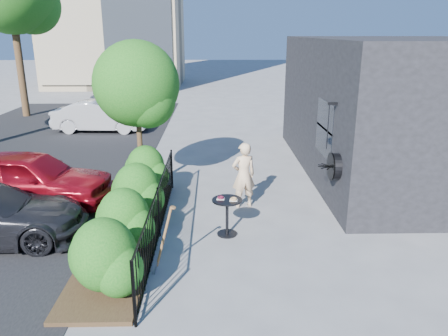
{
  "coord_description": "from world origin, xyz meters",
  "views": [
    {
      "loc": [
        -0.31,
        -8.49,
        4.18
      ],
      "look_at": [
        -0.1,
        1.0,
        1.2
      ],
      "focal_mm": 35.0,
      "sensor_mm": 36.0,
      "label": 1
    }
  ],
  "objects_px": {
    "patio_tree": "(139,89)",
    "woman": "(244,175)",
    "cafe_table": "(227,210)",
    "shovel": "(162,243)",
    "car_red": "(29,178)",
    "car_silver": "(101,116)"
  },
  "relations": [
    {
      "from": "cafe_table",
      "to": "woman",
      "type": "bearing_deg",
      "value": 74.1
    },
    {
      "from": "woman",
      "to": "car_red",
      "type": "xyz_separation_m",
      "value": [
        -5.31,
        0.22,
        -0.12
      ]
    },
    {
      "from": "patio_tree",
      "to": "car_red",
      "type": "distance_m",
      "value": 3.51
    },
    {
      "from": "shovel",
      "to": "car_red",
      "type": "bearing_deg",
      "value": 137.87
    },
    {
      "from": "car_red",
      "to": "car_silver",
      "type": "relative_size",
      "value": 1.02
    },
    {
      "from": "shovel",
      "to": "car_silver",
      "type": "distance_m",
      "value": 12.43
    },
    {
      "from": "woman",
      "to": "car_red",
      "type": "relative_size",
      "value": 0.4
    },
    {
      "from": "shovel",
      "to": "woman",
      "type": "bearing_deg",
      "value": 62.02
    },
    {
      "from": "shovel",
      "to": "car_silver",
      "type": "height_order",
      "value": "car_silver"
    },
    {
      "from": "cafe_table",
      "to": "car_red",
      "type": "distance_m",
      "value": 5.18
    },
    {
      "from": "woman",
      "to": "car_red",
      "type": "distance_m",
      "value": 5.31
    },
    {
      "from": "cafe_table",
      "to": "car_silver",
      "type": "distance_m",
      "value": 11.49
    },
    {
      "from": "woman",
      "to": "patio_tree",
      "type": "bearing_deg",
      "value": -38.81
    },
    {
      "from": "woman",
      "to": "car_red",
      "type": "height_order",
      "value": "woman"
    },
    {
      "from": "patio_tree",
      "to": "car_silver",
      "type": "bearing_deg",
      "value": 111.68
    },
    {
      "from": "patio_tree",
      "to": "woman",
      "type": "xyz_separation_m",
      "value": [
        2.62,
        -1.14,
        -1.94
      ]
    },
    {
      "from": "cafe_table",
      "to": "woman",
      "type": "xyz_separation_m",
      "value": [
        0.45,
        1.57,
        0.26
      ]
    },
    {
      "from": "cafe_table",
      "to": "shovel",
      "type": "height_order",
      "value": "shovel"
    },
    {
      "from": "woman",
      "to": "shovel",
      "type": "relative_size",
      "value": 1.24
    },
    {
      "from": "woman",
      "to": "shovel",
      "type": "xyz_separation_m",
      "value": [
        -1.64,
        -3.09,
        -0.24
      ]
    },
    {
      "from": "cafe_table",
      "to": "shovel",
      "type": "xyz_separation_m",
      "value": [
        -1.19,
        -1.52,
        0.02
      ]
    },
    {
      "from": "patio_tree",
      "to": "cafe_table",
      "type": "distance_m",
      "value": 4.12
    }
  ]
}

